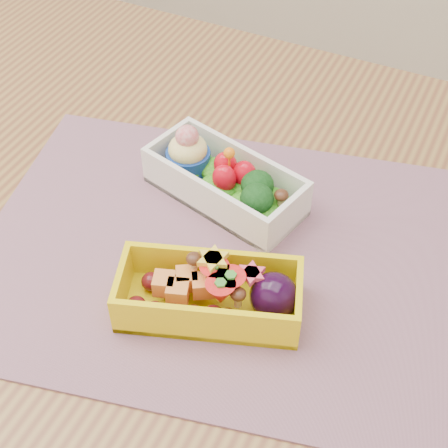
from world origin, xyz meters
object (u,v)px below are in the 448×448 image
at_px(table, 192,308).
at_px(bento_yellow, 213,294).
at_px(placemat, 215,253).
at_px(bento_white, 224,181).

relative_size(table, bento_yellow, 6.89).
bearing_deg(table, bento_yellow, -45.65).
distance_m(placemat, bento_yellow, 0.07).
distance_m(table, bento_white, 0.15).
bearing_deg(placemat, table, -171.15).
xyz_separation_m(table, placemat, (0.03, 0.00, 0.10)).
xyz_separation_m(placemat, bento_yellow, (0.03, -0.06, 0.02)).
height_order(bento_white, bento_yellow, bento_white).
distance_m(placemat, bento_white, 0.08).
bearing_deg(placemat, bento_yellow, -64.58).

